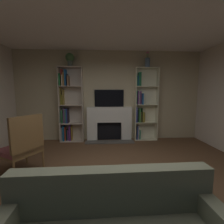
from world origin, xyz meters
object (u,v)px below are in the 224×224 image
Objects in this scene: bookshelf_right at (143,106)px; bookshelf_left at (69,106)px; tv at (109,98)px; potted_plant at (70,59)px; fireplace at (109,123)px; armchair at (23,146)px; vase_with_flowers at (147,62)px.

bookshelf_left is at bearing -179.56° from bookshelf_right.
potted_plant is at bearing -174.12° from tv.
bookshelf_right is (1.08, 0.02, 0.53)m from fireplace.
bookshelf_right is at bearing -3.17° from tv.
bookshelf_left is at bearing 77.43° from armchair.
vase_with_flowers is at bearing -5.91° from tv.
bookshelf_left reaches higher than fireplace.
potted_plant reaches higher than tv.
potted_plant reaches higher than bookshelf_left.
fireplace is at bearing -90.00° from tv.
fireplace is at bearing 1.77° from potted_plant.
armchair reaches higher than fireplace.
tv is at bearing 90.00° from fireplace.
bookshelf_right is 2.66m from potted_plant.
bookshelf_right is 1.34m from vase_with_flowers.
bookshelf_left is 2.33m from bookshelf_right.
fireplace is 0.78m from tv.
armchair is at bearing -105.30° from potted_plant.
bookshelf_left is (-1.26, 0.01, 0.53)m from fireplace.
fireplace is 1.33× the size of armchair.
tv is 1.66m from potted_plant.
bookshelf_left is 2.12m from armchair.
vase_with_flowers is at bearing -1.80° from fireplace.
armchair is (-0.45, -2.00, -0.55)m from bookshelf_left.
bookshelf_left is 5.70× the size of potted_plant.
armchair is (-2.87, -1.96, -1.89)m from vase_with_flowers.
vase_with_flowers is (0.09, -0.06, 1.34)m from bookshelf_right.
fireplace is 2.62m from armchair.
potted_plant reaches higher than bookshelf_right.
tv reaches higher than armchair.
armchair is (-1.70, -2.08, -0.79)m from tv.
armchair is (-2.78, -2.02, -0.55)m from bookshelf_right.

